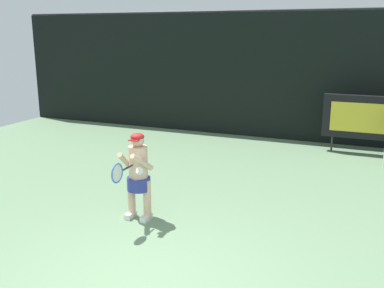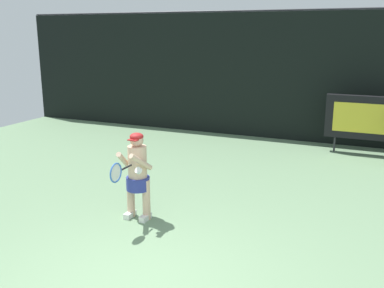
{
  "view_description": "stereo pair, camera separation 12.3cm",
  "coord_description": "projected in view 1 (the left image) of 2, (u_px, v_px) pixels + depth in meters",
  "views": [
    {
      "loc": [
        2.35,
        -4.16,
        3.05
      ],
      "look_at": [
        -0.68,
        3.08,
        1.05
      ],
      "focal_mm": 41.34,
      "sensor_mm": 36.0,
      "label": 1
    },
    {
      "loc": [
        2.47,
        -4.11,
        3.05
      ],
      "look_at": [
        -0.68,
        3.08,
        1.05
      ],
      "focal_mm": 41.34,
      "sensor_mm": 36.0,
      "label": 2
    }
  ],
  "objects": [
    {
      "name": "backdrop_screen",
      "position": [
        288.0,
        77.0,
        12.5
      ],
      "size": [
        18.0,
        0.12,
        3.66
      ],
      "color": "black",
      "rests_on": "ground"
    },
    {
      "name": "scoreboard",
      "position": [
        368.0,
        118.0,
        11.13
      ],
      "size": [
        2.2,
        0.21,
        1.5
      ],
      "color": "black",
      "rests_on": "ground"
    },
    {
      "name": "tennis_player",
      "position": [
        138.0,
        173.0,
        7.25
      ],
      "size": [
        0.53,
        0.6,
        1.47
      ],
      "color": "white",
      "rests_on": "ground"
    },
    {
      "name": "tennis_racket",
      "position": [
        118.0,
        173.0,
        6.69
      ],
      "size": [
        0.03,
        0.6,
        0.31
      ],
      "rotation": [
        0.0,
        0.0,
        -0.11
      ],
      "color": "black"
    }
  ]
}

